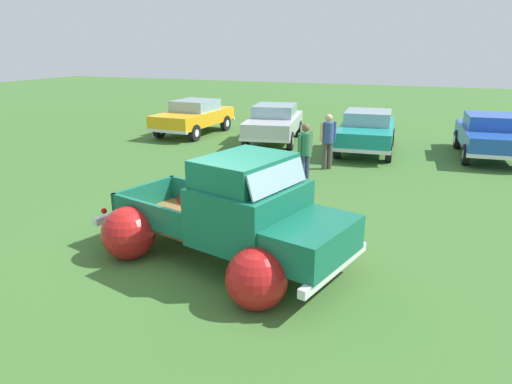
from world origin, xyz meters
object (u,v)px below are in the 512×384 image
at_px(show_car_3, 490,134).
at_px(spectator_1, 328,138).
at_px(vintage_pickup_truck, 237,222).
at_px(show_car_1, 274,122).
at_px(show_car_2, 367,130).
at_px(spectator_0, 305,150).
at_px(show_car_0, 194,116).

height_order(show_car_3, spectator_1, spectator_1).
distance_m(vintage_pickup_truck, show_car_1, 10.75).
distance_m(show_car_2, show_car_3, 4.01).
bearing_deg(spectator_1, vintage_pickup_truck, -40.75).
distance_m(show_car_2, spectator_0, 4.81).
distance_m(show_car_1, spectator_1, 4.50).
distance_m(show_car_0, show_car_2, 7.42).
height_order(show_car_0, spectator_1, spectator_1).
relative_size(show_car_0, spectator_1, 2.50).
bearing_deg(show_car_0, show_car_2, 86.05).
height_order(vintage_pickup_truck, show_car_1, vintage_pickup_truck).
bearing_deg(show_car_1, show_car_2, 72.70).
bearing_deg(vintage_pickup_truck, show_car_1, 120.72).
distance_m(vintage_pickup_truck, spectator_1, 6.91).
bearing_deg(show_car_0, spectator_1, 62.81).
bearing_deg(spectator_1, show_car_0, -160.62).
xyz_separation_m(vintage_pickup_truck, show_car_1, (-3.10, 10.29, 0.02)).
relative_size(vintage_pickup_truck, spectator_1, 2.94).
bearing_deg(show_car_3, vintage_pickup_truck, -28.34).
height_order(show_car_0, spectator_0, spectator_0).
xyz_separation_m(vintage_pickup_truck, show_car_3, (4.51, 10.51, 0.02)).
bearing_deg(spectator_0, show_car_1, 146.43).
distance_m(show_car_1, show_car_2, 3.68).
relative_size(show_car_2, show_car_3, 1.02).
xyz_separation_m(vintage_pickup_truck, spectator_1, (-0.14, 6.91, 0.20)).
bearing_deg(show_car_1, show_car_3, 81.06).
xyz_separation_m(show_car_1, show_car_2, (3.65, -0.43, 0.00)).
xyz_separation_m(show_car_1, show_car_3, (7.61, 0.22, -0.00)).
height_order(show_car_2, show_car_3, same).
height_order(show_car_1, show_car_2, same).
height_order(show_car_0, show_car_2, same).
xyz_separation_m(show_car_0, show_car_1, (3.73, -0.28, -0.00)).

